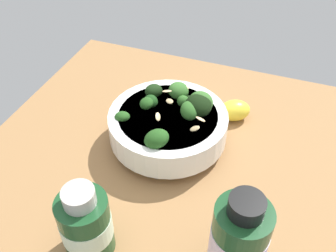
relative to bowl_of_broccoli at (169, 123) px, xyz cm
name	(u,v)px	position (x,y,z in cm)	size (l,w,h in cm)	color
ground_plane	(162,161)	(0.17, 3.65, -6.76)	(67.06, 67.06, 4.28)	#996D42
bowl_of_broccoli	(169,123)	(0.00, 0.00, 0.00)	(21.99, 21.99, 10.65)	white
lemon_wedge	(234,110)	(-10.21, -10.84, -2.48)	(6.42, 4.55, 4.29)	yellow
bottle_tall	(237,246)	(-17.30, 22.58, 3.49)	(7.16, 7.16, 17.48)	#194723
bottle_short	(86,224)	(3.23, 25.13, 1.08)	(7.34, 7.34, 13.00)	#194723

